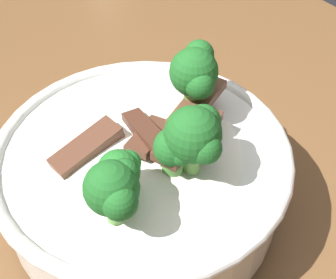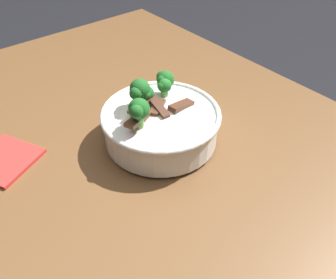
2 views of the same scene
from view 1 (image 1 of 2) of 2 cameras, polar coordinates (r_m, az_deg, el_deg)
name	(u,v)px [view 1 (image 1 of 2)]	position (r m, az deg, el deg)	size (l,w,h in m)	color
dining_table	(141,246)	(0.55, -3.43, -13.19)	(1.43, 0.91, 0.79)	brown
rice_bowl	(144,168)	(0.40, -3.03, -3.63)	(0.26, 0.26, 0.15)	white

